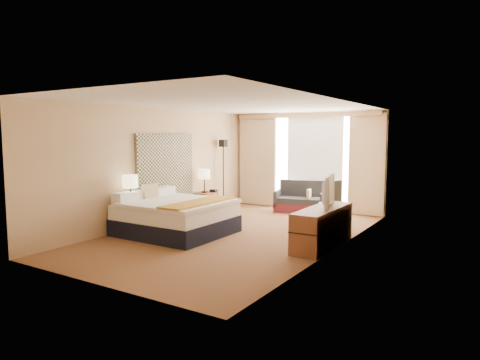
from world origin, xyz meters
The scene contains 21 objects.
floor centered at (0.00, 0.00, 0.00)m, with size 4.20×7.00×0.02m, color #591B19.
ceiling centered at (0.00, 0.00, 2.60)m, with size 4.20×7.00×0.02m, color silver.
wall_back centered at (0.00, 3.50, 1.30)m, with size 4.20×0.02×2.60m, color #D7AF83.
wall_front centered at (0.00, -3.50, 1.30)m, with size 4.20×0.02×2.60m, color #D7AF83.
wall_left centered at (-2.10, 0.00, 1.30)m, with size 0.02×7.00×2.60m, color #D7AF83.
wall_right centered at (2.10, 0.00, 1.30)m, with size 0.02×7.00×2.60m, color #D7AF83.
headboard centered at (-2.06, 0.20, 1.28)m, with size 0.06×1.85×1.50m, color black.
nightstand_left centered at (-1.87, -1.05, 0.28)m, with size 0.45×0.52×0.55m, color brown.
nightstand_right centered at (-1.87, 1.45, 0.28)m, with size 0.45×0.52×0.55m, color brown.
media_dresser centered at (1.83, 0.00, 0.35)m, with size 0.50×1.80×0.70m, color brown.
window centered at (0.25, 3.47, 1.32)m, with size 2.30×0.02×2.30m, color white.
curtains centered at (0.00, 3.39, 1.41)m, with size 4.12×0.19×2.56m.
bed centered at (-1.06, -0.65, 0.36)m, with size 2.01×1.84×0.98m.
loveseat centered at (0.05, 3.04, 0.27)m, with size 1.41×0.97×0.80m.
floor_lamp centered at (-1.90, 2.30, 1.33)m, with size 0.24×0.24×1.88m.
desk_chair centered at (1.38, 1.63, 0.46)m, with size 0.50×0.50×1.03m.
lamp_left centered at (-1.85, -1.11, 1.05)m, with size 0.31×0.31×0.65m.
lamp_right centered at (-1.87, 1.41, 1.01)m, with size 0.28×0.28×0.59m.
tissue_box centered at (-1.88, -1.04, 0.60)m, with size 0.11×0.11×0.10m, color #95C9E6.
telephone centered at (-1.74, 1.61, 0.58)m, with size 0.17×0.13×0.07m, color black.
television centered at (1.78, 0.17, 0.98)m, with size 0.99×0.13×0.57m, color black.
Camera 1 is at (4.58, -7.18, 1.99)m, focal length 32.00 mm.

